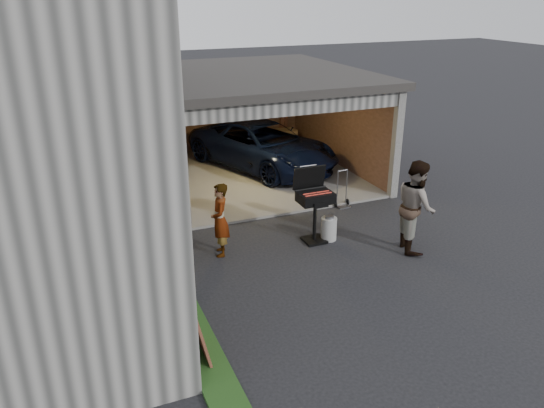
{
  "coord_description": "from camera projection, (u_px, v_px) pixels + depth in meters",
  "views": [
    {
      "loc": [
        -3.75,
        -6.93,
        4.93
      ],
      "look_at": [
        -0.2,
        1.65,
        1.15
      ],
      "focal_mm": 35.0,
      "sensor_mm": 36.0,
      "label": 1
    }
  ],
  "objects": [
    {
      "name": "ground",
      "position": [
        319.0,
        297.0,
        9.12
      ],
      "size": [
        80.0,
        80.0,
        0.0
      ],
      "primitive_type": "plane",
      "color": "black",
      "rests_on": "ground"
    },
    {
      "name": "groundcover_strip",
      "position": [
        210.0,
        364.0,
        7.45
      ],
      "size": [
        0.5,
        8.0,
        0.06
      ],
      "primitive_type": "cube",
      "color": "#193814",
      "rests_on": "ground"
    },
    {
      "name": "garage",
      "position": [
        233.0,
        109.0,
        14.5
      ],
      "size": [
        6.8,
        6.3,
        2.9
      ],
      "color": "#605E59",
      "rests_on": "ground"
    },
    {
      "name": "minivan",
      "position": [
        263.0,
        147.0,
        15.37
      ],
      "size": [
        3.78,
        5.21,
        1.32
      ],
      "primitive_type": "imported",
      "rotation": [
        0.0,
        0.0,
        0.38
      ],
      "color": "black",
      "rests_on": "ground"
    },
    {
      "name": "woman",
      "position": [
        220.0,
        220.0,
        10.34
      ],
      "size": [
        0.48,
        0.61,
        1.49
      ],
      "primitive_type": "imported",
      "rotation": [
        0.0,
        0.0,
        -1.81
      ],
      "color": "#99A8C1",
      "rests_on": "ground"
    },
    {
      "name": "man",
      "position": [
        416.0,
        206.0,
        10.51
      ],
      "size": [
        0.96,
        1.09,
        1.87
      ],
      "primitive_type": "imported",
      "rotation": [
        0.0,
        0.0,
        1.24
      ],
      "color": "#432D1A",
      "rests_on": "ground"
    },
    {
      "name": "bbq_grill",
      "position": [
        314.0,
        200.0,
        10.83
      ],
      "size": [
        0.7,
        0.62,
        1.57
      ],
      "color": "black",
      "rests_on": "ground"
    },
    {
      "name": "propane_tank",
      "position": [
        329.0,
        229.0,
        11.14
      ],
      "size": [
        0.41,
        0.41,
        0.5
      ],
      "primitive_type": "cylinder",
      "rotation": [
        0.0,
        0.0,
        0.3
      ],
      "color": "#BABAB6",
      "rests_on": "ground"
    },
    {
      "name": "plywood_panel",
      "position": [
        196.0,
        329.0,
        7.51
      ],
      "size": [
        0.23,
        0.83,
        0.92
      ],
      "primitive_type": "cube",
      "rotation": [
        0.0,
        -0.21,
        0.0
      ],
      "color": "#582B1E",
      "rests_on": "ground"
    },
    {
      "name": "hand_truck",
      "position": [
        342.0,
        200.0,
        12.86
      ],
      "size": [
        0.39,
        0.3,
        0.94
      ],
      "rotation": [
        0.0,
        0.0,
        0.06
      ],
      "color": "slate",
      "rests_on": "ground"
    }
  ]
}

